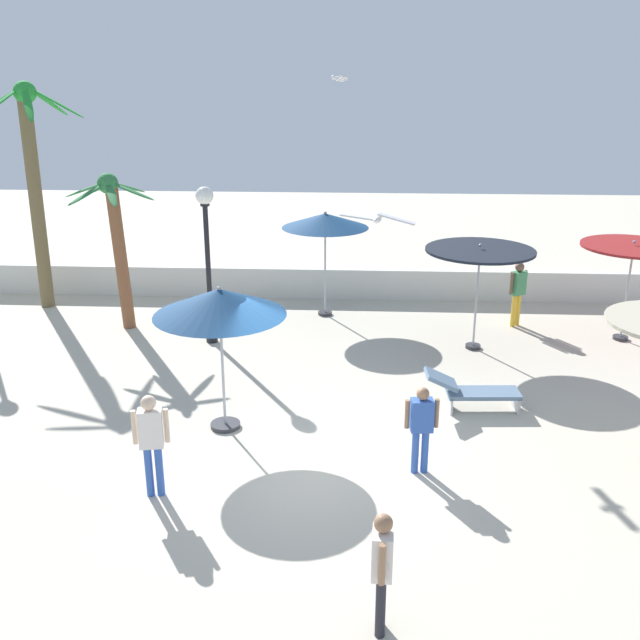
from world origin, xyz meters
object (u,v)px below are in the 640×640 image
patio_umbrella_2 (219,303)px  guest_2 (518,288)px  lamp_post_0 (207,241)px  seagull_0 (340,78)px  lounge_chair_1 (472,390)px  seagull_1 (378,218)px  guest_0 (382,563)px  patio_umbrella_0 (480,254)px  patio_umbrella_3 (325,221)px  palm_tree_1 (116,232)px  guest_3 (421,422)px  patio_umbrella_4 (633,250)px  palm_tree_0 (33,174)px  guest_1 (151,436)px

patio_umbrella_2 → guest_2: 8.94m
lamp_post_0 → seagull_0: bearing=10.8°
lounge_chair_1 → seagull_0: (-2.73, 3.98, 5.72)m
seagull_1 → guest_0: bearing=-89.5°
patio_umbrella_2 → patio_umbrella_0: bearing=39.6°
patio_umbrella_3 → guest_0: patio_umbrella_3 is taller
guest_2 → lamp_post_0: bearing=-168.4°
patio_umbrella_2 → guest_0: (2.76, -5.01, -1.46)m
palm_tree_1 → guest_3: 9.88m
patio_umbrella_3 → seagull_0: size_ratio=2.63×
patio_umbrella_4 → palm_tree_1: 12.53m
patio_umbrella_0 → guest_0: (-2.45, -9.32, -1.35)m
guest_2 → seagull_1: 8.15m
guest_3 → seagull_1: (-0.77, 0.83, 3.16)m
guest_3 → seagull_0: 8.37m
patio_umbrella_2 → patio_umbrella_4: size_ratio=1.10×
palm_tree_1 → guest_0: 12.21m
guest_2 → guest_0: bearing=-108.9°
patio_umbrella_0 → palm_tree_0: size_ratio=0.42×
patio_umbrella_2 → patio_umbrella_3: patio_umbrella_3 is taller
patio_umbrella_3 → patio_umbrella_4: bearing=-11.4°
patio_umbrella_0 → patio_umbrella_4: size_ratio=1.02×
palm_tree_1 → guest_0: size_ratio=2.45×
palm_tree_1 → seagull_1: 8.77m
patio_umbrella_2 → guest_2: size_ratio=1.62×
patio_umbrella_0 → patio_umbrella_3: patio_umbrella_3 is taller
patio_umbrella_0 → guest_2: 2.47m
patio_umbrella_0 → lamp_post_0: lamp_post_0 is taller
patio_umbrella_2 → seagull_0: 6.49m
lamp_post_0 → guest_2: 7.94m
patio_umbrella_2 → patio_umbrella_4: (8.94, 5.10, -0.16)m
palm_tree_1 → seagull_0: bearing=-3.6°
lamp_post_0 → seagull_0: seagull_0 is taller
patio_umbrella_3 → guest_1: patio_umbrella_3 is taller
patio_umbrella_2 → guest_1: bearing=-106.5°
patio_umbrella_0 → guest_0: 9.73m
palm_tree_0 → guest_0: 15.17m
guest_2 → patio_umbrella_0: bearing=-128.5°
seagull_1 → palm_tree_1: bearing=137.0°
seagull_1 → guest_1: bearing=-153.0°
seagull_1 → seagull_0: bearing=97.9°
palm_tree_0 → guest_1: (5.55, -9.22, -2.64)m
lounge_chair_1 → seagull_0: size_ratio=1.74×
palm_tree_0 → guest_1: palm_tree_0 is taller
palm_tree_1 → guest_2: palm_tree_1 is taller
seagull_1 → patio_umbrella_0: bearing=63.0°
guest_2 → guest_3: 7.95m
guest_3 → lamp_post_0: bearing=128.6°
palm_tree_1 → patio_umbrella_2: bearing=-56.0°
lamp_post_0 → guest_0: lamp_post_0 is taller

